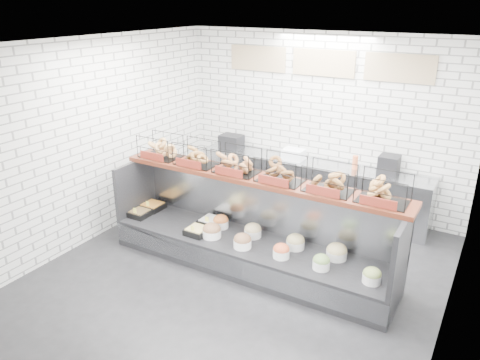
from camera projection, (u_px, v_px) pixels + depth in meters
The scene contains 5 objects.
ground at pixel (238, 276), 6.25m from camera, with size 5.50×5.50×0.00m, color black.
room_shell at pixel (262, 117), 5.99m from camera, with size 5.02×5.51×3.01m.
display_case at pixel (251, 244), 6.41m from camera, with size 4.00×0.90×1.20m.
bagel_shelf at pixel (258, 168), 6.16m from camera, with size 4.10×0.50×0.40m.
prep_counter at pixel (309, 185), 8.04m from camera, with size 4.00×0.60×1.20m.
Camera 1 is at (2.72, -4.61, 3.47)m, focal length 35.00 mm.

